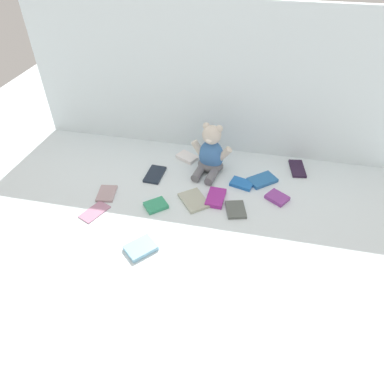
{
  "coord_description": "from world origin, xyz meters",
  "views": [
    {
      "loc": [
        0.24,
        -1.18,
        1.04
      ],
      "look_at": [
        0.01,
        -0.1,
        0.1
      ],
      "focal_mm": 32.44,
      "sensor_mm": 36.0,
      "label": 1
    }
  ],
  "objects_px": {
    "book_case_0": "(156,205)",
    "book_case_10": "(262,180)",
    "book_case_2": "(141,248)",
    "book_case_11": "(242,184)",
    "book_case_7": "(277,198)",
    "book_case_8": "(107,193)",
    "teddy_bear": "(211,154)",
    "book_case_6": "(194,200)",
    "book_case_5": "(155,174)",
    "book_case_12": "(236,210)",
    "book_case_4": "(187,157)",
    "book_case_1": "(216,198)",
    "book_case_9": "(94,211)",
    "book_case_3": "(297,169)"
  },
  "relations": [
    {
      "from": "book_case_2",
      "to": "book_case_9",
      "type": "bearing_deg",
      "value": -169.39
    },
    {
      "from": "book_case_8",
      "to": "book_case_5",
      "type": "bearing_deg",
      "value": -142.54
    },
    {
      "from": "book_case_6",
      "to": "book_case_12",
      "type": "height_order",
      "value": "same"
    },
    {
      "from": "book_case_10",
      "to": "book_case_12",
      "type": "relative_size",
      "value": 1.23
    },
    {
      "from": "teddy_bear",
      "to": "book_case_9",
      "type": "relative_size",
      "value": 1.96
    },
    {
      "from": "book_case_7",
      "to": "book_case_12",
      "type": "relative_size",
      "value": 0.86
    },
    {
      "from": "book_case_6",
      "to": "book_case_7",
      "type": "bearing_deg",
      "value": -23.95
    },
    {
      "from": "book_case_2",
      "to": "book_case_11",
      "type": "height_order",
      "value": "book_case_2"
    },
    {
      "from": "book_case_4",
      "to": "book_case_6",
      "type": "distance_m",
      "value": 0.34
    },
    {
      "from": "teddy_bear",
      "to": "book_case_6",
      "type": "distance_m",
      "value": 0.27
    },
    {
      "from": "book_case_6",
      "to": "book_case_8",
      "type": "bearing_deg",
      "value": 146.85
    },
    {
      "from": "book_case_8",
      "to": "book_case_11",
      "type": "xyz_separation_m",
      "value": [
        0.6,
        0.2,
        0.0
      ]
    },
    {
      "from": "book_case_10",
      "to": "book_case_11",
      "type": "height_order",
      "value": "same"
    },
    {
      "from": "book_case_4",
      "to": "book_case_9",
      "type": "bearing_deg",
      "value": -4.14
    },
    {
      "from": "teddy_bear",
      "to": "book_case_12",
      "type": "bearing_deg",
      "value": -49.43
    },
    {
      "from": "book_case_10",
      "to": "teddy_bear",
      "type": "bearing_deg",
      "value": -138.9
    },
    {
      "from": "book_case_12",
      "to": "book_case_7",
      "type": "bearing_deg",
      "value": -161.99
    },
    {
      "from": "book_case_0",
      "to": "book_case_8",
      "type": "distance_m",
      "value": 0.25
    },
    {
      "from": "book_case_10",
      "to": "book_case_12",
      "type": "xyz_separation_m",
      "value": [
        -0.1,
        -0.23,
        -0.0
      ]
    },
    {
      "from": "book_case_1",
      "to": "book_case_4",
      "type": "relative_size",
      "value": 1.21
    },
    {
      "from": "book_case_7",
      "to": "book_case_11",
      "type": "relative_size",
      "value": 0.88
    },
    {
      "from": "book_case_10",
      "to": "book_case_2",
      "type": "bearing_deg",
      "value": -79.61
    },
    {
      "from": "book_case_0",
      "to": "book_case_5",
      "type": "relative_size",
      "value": 0.68
    },
    {
      "from": "book_case_0",
      "to": "book_case_1",
      "type": "height_order",
      "value": "book_case_1"
    },
    {
      "from": "book_case_2",
      "to": "book_case_11",
      "type": "bearing_deg",
      "value": 96.06
    },
    {
      "from": "book_case_8",
      "to": "book_case_11",
      "type": "height_order",
      "value": "book_case_11"
    },
    {
      "from": "book_case_0",
      "to": "book_case_10",
      "type": "distance_m",
      "value": 0.53
    },
    {
      "from": "book_case_4",
      "to": "book_case_2",
      "type": "bearing_deg",
      "value": 24.55
    },
    {
      "from": "book_case_2",
      "to": "book_case_6",
      "type": "height_order",
      "value": "book_case_2"
    },
    {
      "from": "book_case_12",
      "to": "book_case_1",
      "type": "bearing_deg",
      "value": -45.46
    },
    {
      "from": "book_case_1",
      "to": "book_case_4",
      "type": "height_order",
      "value": "same"
    },
    {
      "from": "book_case_3",
      "to": "book_case_8",
      "type": "bearing_deg",
      "value": -165.16
    },
    {
      "from": "book_case_12",
      "to": "book_case_11",
      "type": "bearing_deg",
      "value": -107.72
    },
    {
      "from": "book_case_8",
      "to": "book_case_10",
      "type": "height_order",
      "value": "book_case_10"
    },
    {
      "from": "teddy_bear",
      "to": "book_case_11",
      "type": "bearing_deg",
      "value": -17.76
    },
    {
      "from": "book_case_0",
      "to": "book_case_8",
      "type": "height_order",
      "value": "book_case_0"
    },
    {
      "from": "book_case_1",
      "to": "book_case_8",
      "type": "xyz_separation_m",
      "value": [
        -0.49,
        -0.07,
        -0.0
      ]
    },
    {
      "from": "book_case_8",
      "to": "book_case_10",
      "type": "distance_m",
      "value": 0.73
    },
    {
      "from": "book_case_9",
      "to": "book_case_11",
      "type": "bearing_deg",
      "value": -128.19
    },
    {
      "from": "teddy_bear",
      "to": "book_case_7",
      "type": "relative_size",
      "value": 2.75
    },
    {
      "from": "book_case_7",
      "to": "book_case_8",
      "type": "bearing_deg",
      "value": 133.6
    },
    {
      "from": "book_case_5",
      "to": "book_case_12",
      "type": "height_order",
      "value": "book_case_12"
    },
    {
      "from": "book_case_1",
      "to": "book_case_7",
      "type": "height_order",
      "value": "same"
    },
    {
      "from": "teddy_bear",
      "to": "book_case_7",
      "type": "xyz_separation_m",
      "value": [
        0.33,
        -0.16,
        -0.08
      ]
    },
    {
      "from": "book_case_5",
      "to": "book_case_10",
      "type": "relative_size",
      "value": 1.04
    },
    {
      "from": "book_case_0",
      "to": "book_case_1",
      "type": "xyz_separation_m",
      "value": [
        0.25,
        0.1,
        0.0
      ]
    },
    {
      "from": "book_case_0",
      "to": "book_case_2",
      "type": "bearing_deg",
      "value": -37.5
    },
    {
      "from": "book_case_7",
      "to": "book_case_4",
      "type": "bearing_deg",
      "value": 98.1
    },
    {
      "from": "book_case_0",
      "to": "book_case_5",
      "type": "height_order",
      "value": "book_case_0"
    },
    {
      "from": "book_case_0",
      "to": "book_case_4",
      "type": "height_order",
      "value": "same"
    }
  ]
}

